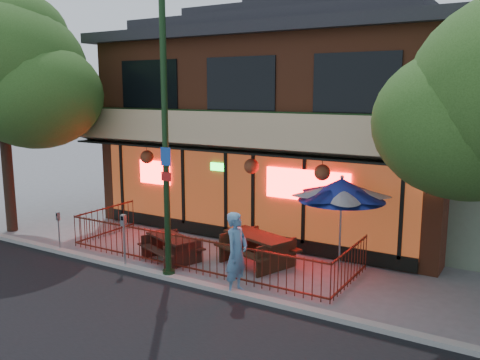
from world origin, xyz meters
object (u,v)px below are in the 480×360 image
object	(u,v)px
picnic_table_right	(257,245)
parking_meter_far	(59,225)
pedestrian	(237,253)
street_light	(166,158)
patio_umbrella	(342,190)
parking_meter_near	(124,232)
picnic_table_left	(171,245)
street_tree_left	(2,63)

from	to	relation	value
picnic_table_right	parking_meter_far	xyz separation A→B (m)	(-5.66, -2.09, 0.26)
picnic_table_right	pedestrian	size ratio (longest dim) A/B	1.20
street_light	patio_umbrella	size ratio (longest dim) A/B	2.68
street_light	picnic_table_right	bearing A→B (deg)	55.08
pedestrian	parking_meter_far	distance (m)	6.24
patio_umbrella	parking_meter_near	bearing A→B (deg)	-150.38
street_light	picnic_table_left	size ratio (longest dim) A/B	3.49
patio_umbrella	street_tree_left	bearing A→B (deg)	-169.71
street_tree_left	picnic_table_left	xyz separation A→B (m)	(6.66, 0.31, -5.20)
street_tree_left	picnic_table_right	bearing A→B (deg)	8.32
picnic_table_left	street_tree_left	bearing A→B (deg)	-177.30
street_light	pedestrian	world-z (taller)	street_light
picnic_table_left	pedestrian	size ratio (longest dim) A/B	1.01
picnic_table_right	patio_umbrella	world-z (taller)	patio_umbrella
street_tree_left	patio_umbrella	world-z (taller)	street_tree_left
street_light	patio_umbrella	world-z (taller)	street_light
picnic_table_right	street_light	bearing A→B (deg)	-124.92
street_tree_left	pedestrian	distance (m)	10.61
street_tree_left	parking_meter_near	size ratio (longest dim) A/B	5.32
street_light	picnic_table_right	distance (m)	3.63
parking_meter_near	parking_meter_far	bearing A→B (deg)	178.33
street_light	parking_meter_near	size ratio (longest dim) A/B	4.63
patio_umbrella	pedestrian	size ratio (longest dim) A/B	1.31
street_light	picnic_table_left	distance (m)	3.01
parking_meter_near	parking_meter_far	world-z (taller)	parking_meter_near
picnic_table_left	picnic_table_right	xyz separation A→B (m)	(2.26, 0.99, 0.09)
pedestrian	parking_meter_near	size ratio (longest dim) A/B	1.32
picnic_table_left	picnic_table_right	distance (m)	2.47
street_light	parking_meter_near	distance (m)	2.58
street_tree_left	parking_meter_far	size ratio (longest dim) A/B	6.63
picnic_table_left	patio_umbrella	xyz separation A→B (m)	(4.40, 1.69, 1.76)
picnic_table_right	picnic_table_left	bearing A→B (deg)	-156.38
parking_meter_near	patio_umbrella	bearing A→B (deg)	29.62
picnic_table_left	parking_meter_near	xyz separation A→B (m)	(-0.65, -1.18, 0.56)
street_light	parking_meter_near	bearing A→B (deg)	-176.96
pedestrian	parking_meter_far	world-z (taller)	pedestrian
street_light	street_tree_left	bearing A→B (deg)	173.96
street_tree_left	parking_meter_near	distance (m)	7.64
picnic_table_left	parking_meter_far	distance (m)	3.59
picnic_table_right	parking_meter_near	distance (m)	3.67
street_tree_left	parking_meter_far	distance (m)	5.89
picnic_table_right	parking_meter_far	distance (m)	6.04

